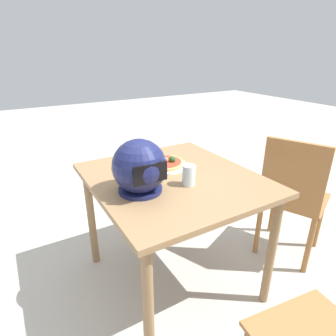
# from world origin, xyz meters

# --- Properties ---
(ground_plane) EXTENTS (14.00, 14.00, 0.00)m
(ground_plane) POSITION_xyz_m (0.00, 0.00, 0.00)
(ground_plane) COLOR #B2ADA3
(dining_table) EXTENTS (0.89, 0.98, 0.74)m
(dining_table) POSITION_xyz_m (0.00, 0.00, 0.65)
(dining_table) COLOR olive
(dining_table) RESTS_ON ground
(pizza_plate) EXTENTS (0.29, 0.29, 0.01)m
(pizza_plate) POSITION_xyz_m (-0.03, -0.16, 0.75)
(pizza_plate) COLOR white
(pizza_plate) RESTS_ON dining_table
(pizza) EXTENTS (0.25, 0.25, 0.06)m
(pizza) POSITION_xyz_m (-0.02, -0.16, 0.77)
(pizza) COLOR tan
(pizza) RESTS_ON pizza_plate
(motorcycle_helmet) EXTENTS (0.27, 0.27, 0.27)m
(motorcycle_helmet) POSITION_xyz_m (0.24, 0.07, 0.87)
(motorcycle_helmet) COLOR #191E4C
(motorcycle_helmet) RESTS_ON dining_table
(drinking_glass) EXTENTS (0.07, 0.07, 0.11)m
(drinking_glass) POSITION_xyz_m (-0.01, 0.13, 0.80)
(drinking_glass) COLOR silver
(drinking_glass) RESTS_ON dining_table
(chair_side) EXTENTS (0.53, 0.53, 0.90)m
(chair_side) POSITION_xyz_m (-0.81, 0.21, 0.51)
(chair_side) COLOR #996638
(chair_side) RESTS_ON ground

